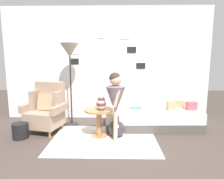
{
  "coord_description": "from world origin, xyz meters",
  "views": [
    {
      "loc": [
        0.22,
        -2.71,
        1.44
      ],
      "look_at": [
        0.15,
        0.95,
        0.85
      ],
      "focal_mm": 31.41,
      "sensor_mm": 36.0,
      "label": 1
    }
  ],
  "objects": [
    {
      "name": "person_child",
      "position": [
        0.22,
        0.57,
        0.78
      ],
      "size": [
        0.34,
        0.34,
        1.2
      ],
      "color": "#D8AD8E",
      "rests_on": "ground"
    },
    {
      "name": "demijohn_near",
      "position": [
        0.24,
        0.73,
        0.16
      ],
      "size": [
        0.3,
        0.3,
        0.39
      ],
      "color": "#332D38",
      "rests_on": "ground"
    },
    {
      "name": "magazine_basket",
      "position": [
        -1.5,
        0.63,
        0.14
      ],
      "size": [
        0.28,
        0.28,
        0.28
      ],
      "primitive_type": "cylinder",
      "color": "black",
      "rests_on": "ground"
    },
    {
      "name": "pillow_mid",
      "position": [
        1.58,
        1.39,
        0.48
      ],
      "size": [
        0.19,
        0.14,
        0.15
      ],
      "primitive_type": "cube",
      "rotation": [
        0.0,
        0.0,
        -0.09
      ],
      "color": "tan",
      "rests_on": "daybed"
    },
    {
      "name": "gallery_wall",
      "position": [
        0.0,
        1.95,
        1.3
      ],
      "size": [
        4.8,
        0.12,
        2.6
      ],
      "color": "silver",
      "rests_on": "ground"
    },
    {
      "name": "side_table",
      "position": [
        -0.09,
        0.74,
        0.37
      ],
      "size": [
        0.53,
        0.53,
        0.52
      ],
      "color": "#9E7042",
      "rests_on": "ground"
    },
    {
      "name": "ground_plane",
      "position": [
        0.0,
        0.0,
        0.0
      ],
      "size": [
        12.0,
        12.0,
        0.0
      ],
      "primitive_type": "plane",
      "color": "#423833"
    },
    {
      "name": "daybed",
      "position": [
        0.98,
        1.25,
        0.2
      ],
      "size": [
        1.92,
        0.84,
        0.4
      ],
      "color": "#4C4742",
      "rests_on": "ground"
    },
    {
      "name": "floor_lamp",
      "position": [
        -0.74,
        1.41,
        1.52
      ],
      "size": [
        0.38,
        0.38,
        1.75
      ],
      "color": "black",
      "rests_on": "ground"
    },
    {
      "name": "vase_striped",
      "position": [
        -0.04,
        0.69,
        0.64
      ],
      "size": [
        0.18,
        0.18,
        0.28
      ],
      "color": "brown",
      "rests_on": "side_table"
    },
    {
      "name": "pillow_back",
      "position": [
        1.34,
        1.16,
        0.49
      ],
      "size": [
        0.18,
        0.14,
        0.17
      ],
      "primitive_type": "cube",
      "rotation": [
        0.0,
        0.0,
        0.13
      ],
      "color": "tan",
      "rests_on": "daybed"
    },
    {
      "name": "pillow_head",
      "position": [
        1.75,
        1.17,
        0.48
      ],
      "size": [
        0.22,
        0.15,
        0.16
      ],
      "primitive_type": "cube",
      "rotation": [
        0.0,
        0.0,
        0.14
      ],
      "color": "#D64C56",
      "rests_on": "daybed"
    },
    {
      "name": "armchair",
      "position": [
        -1.15,
        1.02,
        0.44
      ],
      "size": [
        0.85,
        0.72,
        0.97
      ],
      "color": "tan",
      "rests_on": "ground"
    },
    {
      "name": "rug",
      "position": [
        0.01,
        0.59,
        0.01
      ],
      "size": [
        1.84,
        1.35,
        0.01
      ],
      "primitive_type": "cube",
      "color": "silver",
      "rests_on": "ground"
    },
    {
      "name": "book_on_daybed",
      "position": [
        0.64,
        1.27,
        0.42
      ],
      "size": [
        0.25,
        0.2,
        0.03
      ],
      "primitive_type": "cube",
      "rotation": [
        0.0,
        0.0,
        0.22
      ],
      "color": "#437474",
      "rests_on": "daybed"
    }
  ]
}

